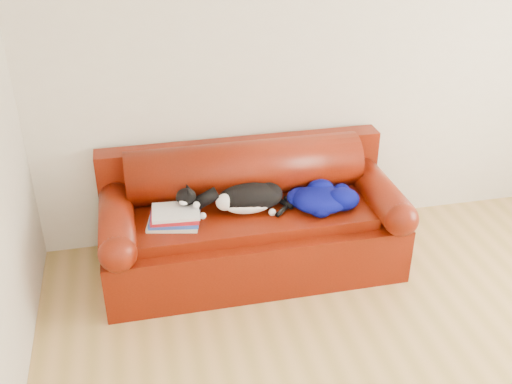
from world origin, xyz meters
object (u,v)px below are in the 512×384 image
sofa_base (252,238)px  book_stack (175,217)px  blanket (322,198)px  cat (249,199)px

sofa_base → book_stack: bearing=-170.4°
book_stack → blanket: blanket is taller
sofa_base → book_stack: size_ratio=5.44×
book_stack → cat: cat is taller
sofa_base → blanket: size_ratio=4.23×
blanket → sofa_base: bearing=169.7°
cat → blanket: size_ratio=1.34×
cat → sofa_base: bearing=54.5°
cat → book_stack: bearing=-175.1°
book_stack → cat: 0.53m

